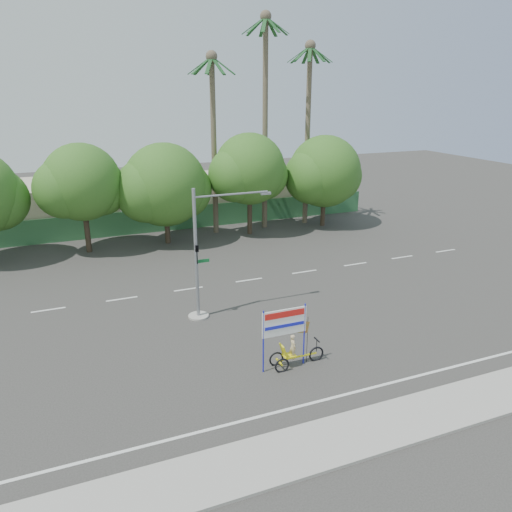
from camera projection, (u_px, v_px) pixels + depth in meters
name	position (u px, v px, depth m)	size (l,w,h in m)	color
ground	(271.00, 341.00, 24.28)	(120.00, 120.00, 0.00)	#33302D
sidewalk_near	(356.00, 434.00, 17.69)	(50.00, 2.40, 0.12)	gray
fence	(170.00, 219.00, 42.81)	(38.00, 0.08, 2.00)	#336B3D
building_left	(43.00, 207.00, 42.86)	(12.00, 8.00, 4.00)	#C0B598
building_right	(239.00, 193.00, 49.37)	(14.00, 8.00, 3.60)	#C0B598
tree_left	(81.00, 185.00, 35.92)	(6.66, 5.60, 8.07)	#473828
tree_center	(164.00, 187.00, 38.26)	(7.62, 6.40, 7.85)	#473828
tree_right	(249.00, 172.00, 40.52)	(6.90, 5.80, 8.36)	#473828
tree_far_right	(324.00, 174.00, 43.21)	(7.38, 6.20, 7.94)	#473828
palm_tall	(265.00, 104.00, 40.89)	(3.73, 3.79, 17.45)	#70604C
palm_mid	(308.00, 116.00, 42.66)	(3.73, 3.79, 15.45)	#70604C
palm_short	(213.00, 125.00, 39.79)	(3.73, 3.79, 14.45)	#70604C
traffic_signal	(202.00, 265.00, 26.05)	(4.72, 1.10, 7.00)	gray
trike_billboard	(290.00, 342.00, 21.75)	(3.01, 0.69, 2.96)	black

